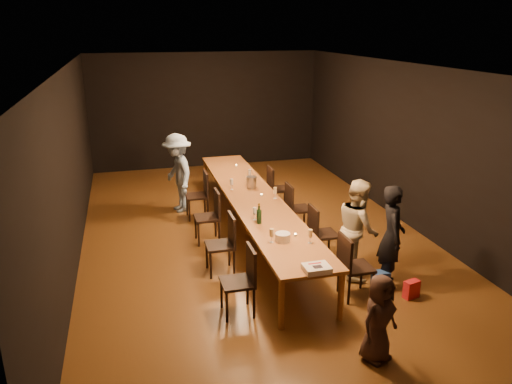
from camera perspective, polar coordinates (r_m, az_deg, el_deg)
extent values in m
plane|color=#4C2B13|center=(9.10, -0.24, -5.08)|extent=(10.00, 10.00, 0.00)
cube|color=black|center=(13.41, -5.72, 9.24)|extent=(6.00, 0.04, 3.00)
cube|color=black|center=(4.30, 17.22, -12.39)|extent=(6.00, 0.04, 3.00)
cube|color=black|center=(8.40, -20.49, 2.54)|extent=(0.04, 10.00, 3.00)
cube|color=black|center=(9.79, 17.07, 5.05)|extent=(0.04, 10.00, 3.00)
cube|color=silver|center=(8.36, -0.27, 14.10)|extent=(6.00, 10.00, 0.04)
cube|color=olive|center=(8.84, -0.25, -0.77)|extent=(0.90, 6.00, 0.05)
cylinder|color=olive|center=(6.36, 2.93, -12.69)|extent=(0.08, 0.08, 0.70)
cylinder|color=olive|center=(6.62, 9.68, -11.62)|extent=(0.08, 0.08, 0.70)
cylinder|color=olive|center=(11.58, -5.79, 1.91)|extent=(0.08, 0.08, 0.70)
cylinder|color=olive|center=(11.73, -1.93, 2.20)|extent=(0.08, 0.08, 0.70)
imported|color=black|center=(7.45, 15.25, -4.90)|extent=(0.53, 0.65, 1.53)
imported|color=beige|center=(7.65, 11.56, -4.06)|extent=(0.70, 0.83, 1.52)
imported|color=#94B8E5|center=(10.21, -8.92, 2.15)|extent=(0.80, 1.14, 1.61)
imported|color=#432D26|center=(5.93, 13.85, -13.84)|extent=(0.61, 0.51, 1.05)
cube|color=red|center=(7.45, 17.34, -10.56)|extent=(0.24, 0.17, 0.26)
cube|color=#224595|center=(7.51, 14.03, -9.83)|extent=(0.24, 0.17, 0.30)
cube|color=white|center=(6.29, 6.94, -8.67)|extent=(0.33, 0.26, 0.07)
cube|color=black|center=(6.25, 7.05, -8.46)|extent=(0.11, 0.08, 0.00)
cube|color=red|center=(6.32, 6.74, -8.10)|extent=(0.17, 0.03, 0.00)
cylinder|color=white|center=(7.06, 3.07, -5.18)|extent=(0.25, 0.25, 0.12)
cylinder|color=#A2A2A6|center=(9.32, -0.53, 1.13)|extent=(0.25, 0.25, 0.22)
cylinder|color=#B2B7B2|center=(7.26, 4.51, -4.92)|extent=(0.05, 0.05, 0.03)
cylinder|color=#B2B7B2|center=(8.90, 0.62, -0.35)|extent=(0.05, 0.05, 0.03)
cylinder|color=#B2B7B2|center=(10.79, -2.27, 3.04)|extent=(0.05, 0.05, 0.03)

